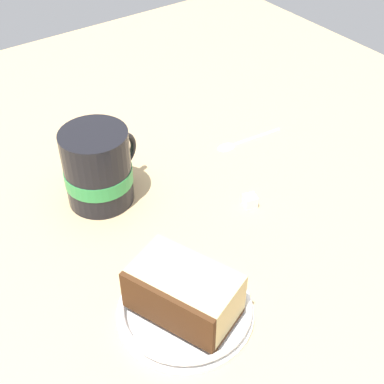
{
  "coord_description": "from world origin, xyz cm",
  "views": [
    {
      "loc": [
        -41.19,
        25.34,
        48.21
      ],
      "look_at": [
        1.87,
        -5.57,
        3.0
      ],
      "focal_mm": 49.85,
      "sensor_mm": 36.0,
      "label": 1
    }
  ],
  "objects_px": {
    "cake_slice": "(184,293)",
    "teaspoon": "(236,142)",
    "tea_mug": "(98,168)",
    "sugar_cube": "(250,201)",
    "small_plate": "(185,309)"
  },
  "relations": [
    {
      "from": "cake_slice",
      "to": "teaspoon",
      "type": "height_order",
      "value": "cake_slice"
    },
    {
      "from": "tea_mug",
      "to": "sugar_cube",
      "type": "xyz_separation_m",
      "value": [
        -0.13,
        -0.15,
        -0.04
      ]
    },
    {
      "from": "cake_slice",
      "to": "teaspoon",
      "type": "bearing_deg",
      "value": -49.17
    },
    {
      "from": "small_plate",
      "to": "sugar_cube",
      "type": "distance_m",
      "value": 0.2
    },
    {
      "from": "small_plate",
      "to": "sugar_cube",
      "type": "bearing_deg",
      "value": -61.37
    },
    {
      "from": "cake_slice",
      "to": "tea_mug",
      "type": "bearing_deg",
      "value": -5.33
    },
    {
      "from": "teaspoon",
      "to": "sugar_cube",
      "type": "height_order",
      "value": "sugar_cube"
    },
    {
      "from": "teaspoon",
      "to": "sugar_cube",
      "type": "relative_size",
      "value": 7.08
    },
    {
      "from": "small_plate",
      "to": "teaspoon",
      "type": "relative_size",
      "value": 1.29
    },
    {
      "from": "cake_slice",
      "to": "tea_mug",
      "type": "xyz_separation_m",
      "value": [
        0.23,
        -0.02,
        0.01
      ]
    },
    {
      "from": "tea_mug",
      "to": "cake_slice",
      "type": "bearing_deg",
      "value": 174.67
    },
    {
      "from": "teaspoon",
      "to": "sugar_cube",
      "type": "bearing_deg",
      "value": 148.09
    },
    {
      "from": "cake_slice",
      "to": "sugar_cube",
      "type": "height_order",
      "value": "cake_slice"
    },
    {
      "from": "tea_mug",
      "to": "sugar_cube",
      "type": "bearing_deg",
      "value": -130.27
    },
    {
      "from": "teaspoon",
      "to": "tea_mug",
      "type": "bearing_deg",
      "value": 87.75
    }
  ]
}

